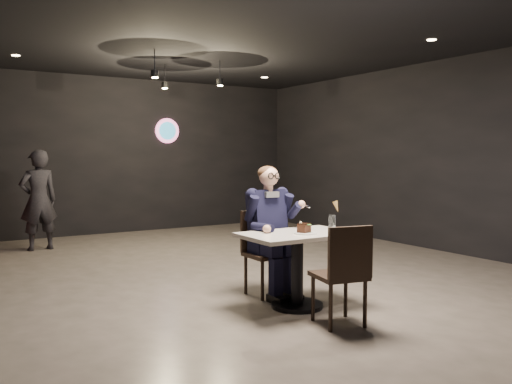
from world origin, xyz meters
TOP-DOWN VIEW (x-y plane):
  - floor at (0.00, 0.00)m, footprint 9.00×9.00m
  - wall_sign at (0.80, 4.47)m, footprint 0.50×0.06m
  - pendant_lights at (0.00, 2.00)m, footprint 1.40×1.20m
  - main_table at (-0.30, -1.53)m, footprint 1.10×0.70m
  - chair_far at (-0.30, -0.98)m, footprint 0.42×0.46m
  - chair_near at (-0.30, -2.16)m, footprint 0.50×0.53m
  - seated_man at (-0.30, -0.98)m, footprint 0.60×0.80m
  - dessert_plate at (-0.28, -1.62)m, footprint 0.23×0.23m
  - cake_slice at (-0.28, -1.61)m, footprint 0.14×0.13m
  - mint_leaf at (-0.25, -1.65)m, footprint 0.06×0.04m
  - sundae_glass at (0.09, -1.59)m, footprint 0.07×0.07m
  - wafer_cone at (0.16, -1.58)m, footprint 0.07×0.07m
  - passerby at (-1.89, 3.27)m, footprint 0.62×0.44m

SIDE VIEW (x-z plane):
  - floor at x=0.00m, z-range 0.00..0.00m
  - main_table at x=-0.30m, z-range 0.00..0.75m
  - chair_far at x=-0.30m, z-range 0.00..0.92m
  - chair_near at x=-0.30m, z-range 0.00..0.92m
  - seated_man at x=-0.30m, z-range 0.00..1.44m
  - dessert_plate at x=-0.28m, z-range 0.75..0.76m
  - passerby at x=-1.89m, z-range 0.00..1.60m
  - cake_slice at x=-0.28m, z-range 0.76..0.84m
  - sundae_glass at x=0.09m, z-range 0.75..0.91m
  - mint_leaf at x=-0.25m, z-range 0.84..0.85m
  - wafer_cone at x=0.16m, z-range 0.93..1.05m
  - wall_sign at x=0.80m, z-range 1.75..2.25m
  - pendant_lights at x=0.00m, z-range 2.70..3.06m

